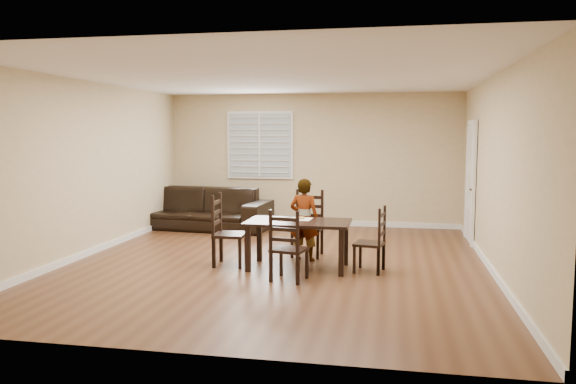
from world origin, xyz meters
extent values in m
plane|color=#57341E|center=(0.00, 0.00, 0.00)|extent=(7.00, 7.00, 0.00)
cube|color=#CEB98B|center=(0.00, 3.50, 1.35)|extent=(6.00, 0.04, 2.70)
cube|color=#CEB98B|center=(0.00, -3.50, 1.35)|extent=(6.00, 0.04, 2.70)
cube|color=#CEB98B|center=(-3.00, 0.00, 1.35)|extent=(0.04, 7.00, 2.70)
cube|color=#CEB98B|center=(3.00, 0.00, 1.35)|extent=(0.04, 7.00, 2.70)
cube|color=white|center=(0.00, 0.00, 2.70)|extent=(6.00, 7.00, 0.04)
cube|color=white|center=(-1.10, 3.45, 1.65)|extent=(1.40, 0.08, 1.40)
cube|color=white|center=(2.97, 2.20, 1.02)|extent=(0.06, 0.94, 2.05)
cylinder|color=#332114|center=(2.94, 1.90, 0.95)|extent=(0.06, 0.06, 0.02)
cube|color=white|center=(0.00, 3.48, 0.05)|extent=(6.00, 0.03, 0.10)
cube|color=white|center=(-2.98, 0.00, 0.05)|extent=(0.03, 7.00, 0.10)
cube|color=white|center=(2.98, 0.00, 0.05)|extent=(0.03, 7.00, 0.10)
cube|color=black|center=(0.35, -0.28, 0.66)|extent=(1.45, 0.82, 0.04)
cube|color=black|center=(-0.29, -0.60, 0.32)|extent=(0.07, 0.07, 0.64)
cube|color=black|center=(0.99, -0.61, 0.32)|extent=(0.07, 0.07, 0.64)
cube|color=black|center=(-0.29, 0.05, 0.32)|extent=(0.07, 0.07, 0.64)
cube|color=black|center=(1.00, 0.04, 0.32)|extent=(0.07, 0.07, 0.64)
cube|color=black|center=(0.36, 0.53, 0.44)|extent=(0.48, 0.45, 0.04)
cube|color=black|center=(0.36, 0.72, 0.51)|extent=(0.46, 0.06, 1.02)
cube|color=black|center=(0.15, 0.36, 0.21)|extent=(0.04, 0.04, 0.42)
cube|color=black|center=(0.55, 0.34, 0.21)|extent=(0.04, 0.04, 0.42)
cube|color=black|center=(0.17, 0.72, 0.21)|extent=(0.04, 0.04, 0.42)
cube|color=black|center=(0.56, 0.71, 0.21)|extent=(0.04, 0.04, 0.42)
cube|color=black|center=(0.35, -0.94, 0.40)|extent=(0.49, 0.47, 0.04)
cube|color=black|center=(0.32, -1.11, 0.47)|extent=(0.42, 0.12, 0.94)
cube|color=black|center=(0.56, -0.81, 0.19)|extent=(0.04, 0.04, 0.38)
cube|color=black|center=(0.20, -0.74, 0.19)|extent=(0.04, 0.04, 0.38)
cube|color=black|center=(0.50, -1.14, 0.19)|extent=(0.04, 0.04, 0.38)
cube|color=black|center=(0.14, -1.07, 0.19)|extent=(0.04, 0.04, 0.38)
cube|color=black|center=(-0.64, -0.27, 0.44)|extent=(0.46, 0.49, 0.04)
cube|color=black|center=(-0.83, -0.28, 0.52)|extent=(0.06, 0.47, 1.03)
cube|color=black|center=(-0.44, -0.47, 0.21)|extent=(0.04, 0.04, 0.42)
cube|color=black|center=(-0.46, -0.06, 0.21)|extent=(0.04, 0.04, 0.42)
cube|color=black|center=(-0.81, -0.48, 0.21)|extent=(0.04, 0.04, 0.42)
cube|color=black|center=(-0.83, -0.08, 0.21)|extent=(0.04, 0.04, 0.42)
cube|color=black|center=(1.34, -0.28, 0.39)|extent=(0.44, 0.47, 0.04)
cube|color=black|center=(1.51, -0.31, 0.45)|extent=(0.11, 0.41, 0.91)
cube|color=black|center=(1.21, -0.08, 0.19)|extent=(0.04, 0.04, 0.37)
cube|color=black|center=(1.15, -0.43, 0.19)|extent=(0.04, 0.04, 0.37)
cube|color=black|center=(1.53, -0.14, 0.19)|extent=(0.04, 0.04, 0.37)
cube|color=black|center=(1.47, -0.49, 0.19)|extent=(0.04, 0.04, 0.37)
imported|color=gray|center=(0.36, 0.24, 0.62)|extent=(0.49, 0.37, 1.23)
cube|color=white|center=(0.35, -0.12, 0.68)|extent=(0.34, 0.34, 0.00)
torus|color=#B48B40|center=(0.37, -0.12, 0.69)|extent=(0.10, 0.10, 0.03)
torus|color=white|center=(0.37, -0.12, 0.71)|extent=(0.08, 0.08, 0.02)
imported|color=black|center=(-2.13, 2.63, 0.40)|extent=(2.86, 1.34, 0.81)
camera|label=1|loc=(1.67, -7.92, 1.90)|focal=35.00mm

